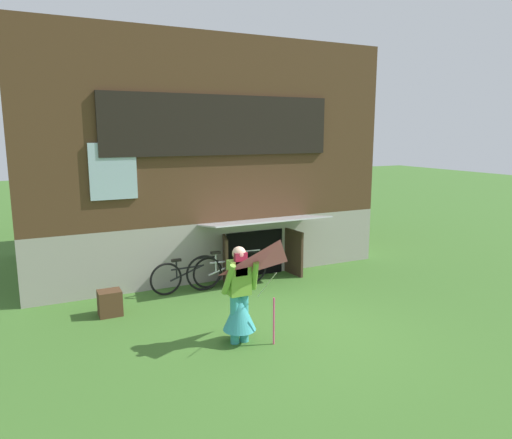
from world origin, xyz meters
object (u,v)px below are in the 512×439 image
Objects in this scene: person at (239,303)px; wooden_crate at (110,303)px; bicycle_black at (187,275)px; kite at (280,269)px; bicycle_silver at (227,270)px.

person is 3.36× the size of wooden_crate.
kite is at bearing -86.30° from bicycle_black.
bicycle_black reaches higher than wooden_crate.
kite is 3.29m from bicycle_silver.
bicycle_silver is at bearing 11.38° from wooden_crate.
wooden_crate is at bearing 128.03° from kite.
wooden_crate is (-2.05, 2.62, -1.07)m from kite.
bicycle_black is (0.02, 2.70, -0.30)m from person.
kite is at bearing -67.84° from person.
wooden_crate is (-1.65, 2.07, -0.42)m from person.
bicycle_black is at bearing 75.77° from person.
kite is at bearing -51.97° from wooden_crate.
kite reaches higher than wooden_crate.
bicycle_silver is (0.46, 3.13, -0.90)m from kite.
bicycle_silver is 3.89× the size of wooden_crate.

